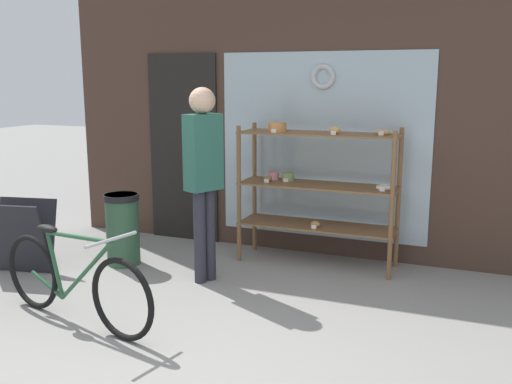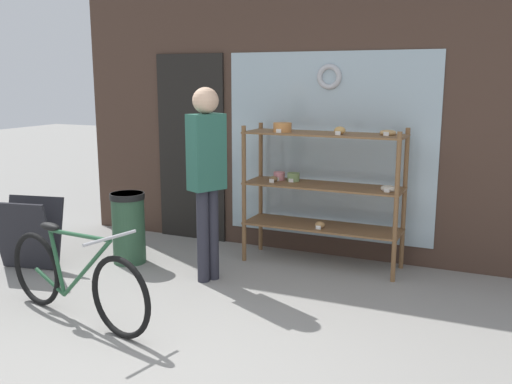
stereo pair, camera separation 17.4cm
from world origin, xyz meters
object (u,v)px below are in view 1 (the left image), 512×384
(display_case, at_px, (316,181))
(pedestrian, at_px, (203,168))
(sandwich_board, at_px, (21,236))
(trash_bin, at_px, (123,227))
(bicycle, at_px, (74,281))

(display_case, bearing_deg, pedestrian, -132.63)
(sandwich_board, distance_m, pedestrian, 1.93)
(sandwich_board, relative_size, trash_bin, 0.96)
(pedestrian, bearing_deg, trash_bin, 108.39)
(sandwich_board, bearing_deg, trash_bin, 24.77)
(bicycle, distance_m, pedestrian, 1.48)
(pedestrian, relative_size, trash_bin, 2.46)
(sandwich_board, distance_m, trash_bin, 0.95)
(bicycle, distance_m, sandwich_board, 1.46)
(display_case, relative_size, bicycle, 0.96)
(display_case, height_order, bicycle, display_case)
(display_case, xyz_separation_m, sandwich_board, (-2.54, -1.30, -0.49))
(pedestrian, height_order, trash_bin, pedestrian)
(display_case, bearing_deg, sandwich_board, -152.91)
(pedestrian, xyz_separation_m, trash_bin, (-0.98, 0.13, -0.66))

